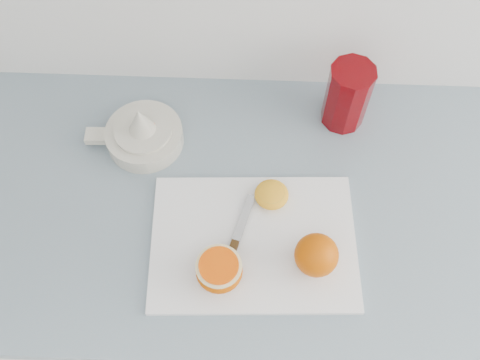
{
  "coord_description": "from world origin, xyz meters",
  "views": [
    {
      "loc": [
        0.21,
        1.21,
        1.83
      ],
      "look_at": [
        0.19,
        1.7,
        0.96
      ],
      "focal_mm": 40.0,
      "sensor_mm": 36.0,
      "label": 1
    }
  ],
  "objects_px": {
    "cutting_board": "(254,242)",
    "citrus_juicer": "(143,134)",
    "half_orange": "(219,270)",
    "counter": "(231,272)",
    "red_tumbler": "(347,98)"
  },
  "relations": [
    {
      "from": "cutting_board",
      "to": "half_orange",
      "type": "distance_m",
      "value": 0.1
    },
    {
      "from": "counter",
      "to": "red_tumbler",
      "type": "distance_m",
      "value": 0.6
    },
    {
      "from": "counter",
      "to": "citrus_juicer",
      "type": "height_order",
      "value": "citrus_juicer"
    },
    {
      "from": "counter",
      "to": "half_orange",
      "type": "relative_size",
      "value": 29.22
    },
    {
      "from": "cutting_board",
      "to": "half_orange",
      "type": "height_order",
      "value": "half_orange"
    },
    {
      "from": "counter",
      "to": "half_orange",
      "type": "bearing_deg",
      "value": -92.14
    },
    {
      "from": "half_orange",
      "to": "citrus_juicer",
      "type": "height_order",
      "value": "citrus_juicer"
    },
    {
      "from": "cutting_board",
      "to": "citrus_juicer",
      "type": "relative_size",
      "value": 1.9
    },
    {
      "from": "counter",
      "to": "red_tumbler",
      "type": "relative_size",
      "value": 16.2
    },
    {
      "from": "half_orange",
      "to": "red_tumbler",
      "type": "bearing_deg",
      "value": 56.79
    },
    {
      "from": "counter",
      "to": "cutting_board",
      "type": "distance_m",
      "value": 0.46
    },
    {
      "from": "cutting_board",
      "to": "red_tumbler",
      "type": "xyz_separation_m",
      "value": [
        0.18,
        0.3,
        0.06
      ]
    },
    {
      "from": "cutting_board",
      "to": "red_tumbler",
      "type": "height_order",
      "value": "red_tumbler"
    },
    {
      "from": "counter",
      "to": "cutting_board",
      "type": "relative_size",
      "value": 6.4
    },
    {
      "from": "counter",
      "to": "citrus_juicer",
      "type": "distance_m",
      "value": 0.52
    }
  ]
}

